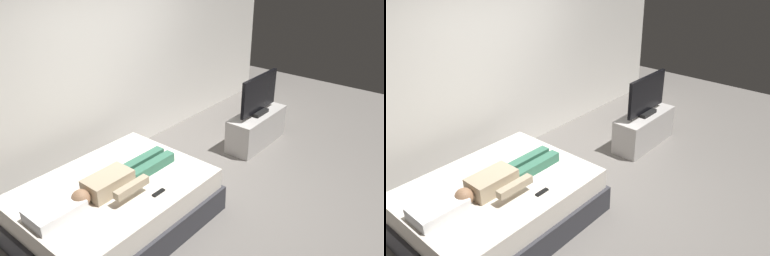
% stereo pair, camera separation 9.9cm
% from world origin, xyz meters
% --- Properties ---
extents(ground_plane, '(10.00, 10.00, 0.00)m').
position_xyz_m(ground_plane, '(0.00, 0.00, 0.00)').
color(ground_plane, slate).
extents(back_wall, '(6.40, 0.10, 2.80)m').
position_xyz_m(back_wall, '(0.40, 1.75, 1.40)').
color(back_wall, silver).
rests_on(back_wall, ground).
extents(bed, '(1.97, 1.50, 0.54)m').
position_xyz_m(bed, '(-1.05, 0.51, 0.26)').
color(bed, '#333338').
rests_on(bed, ground).
extents(pillow, '(0.48, 0.34, 0.12)m').
position_xyz_m(pillow, '(-1.72, 0.51, 0.60)').
color(pillow, white).
rests_on(pillow, bed).
extents(person, '(1.26, 0.46, 0.18)m').
position_xyz_m(person, '(-1.02, 0.44, 0.62)').
color(person, tan).
rests_on(person, bed).
extents(remote, '(0.15, 0.04, 0.02)m').
position_xyz_m(remote, '(-0.87, 0.03, 0.55)').
color(remote, black).
rests_on(remote, bed).
extents(tv_stand, '(1.10, 0.40, 0.50)m').
position_xyz_m(tv_stand, '(1.55, 0.31, 0.25)').
color(tv_stand, '#B7B2AD').
rests_on(tv_stand, ground).
extents(tv, '(0.88, 0.20, 0.59)m').
position_xyz_m(tv, '(1.55, 0.31, 0.78)').
color(tv, black).
rests_on(tv, tv_stand).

